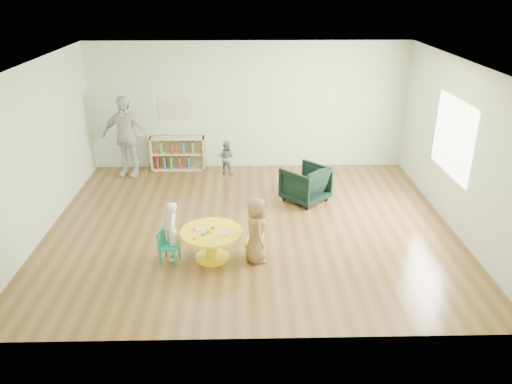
% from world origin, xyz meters
% --- Properties ---
extents(room, '(7.10, 7.00, 2.80)m').
position_xyz_m(room, '(0.01, 0.00, 1.89)').
color(room, brown).
rests_on(room, ground).
extents(activity_table, '(0.95, 0.95, 0.52)m').
position_xyz_m(activity_table, '(-0.62, -1.11, 0.33)').
color(activity_table, yellow).
rests_on(activity_table, ground).
extents(kid_chair_left, '(0.34, 0.34, 0.53)m').
position_xyz_m(kid_chair_left, '(-1.29, -1.17, 0.28)').
color(kid_chair_left, '#1A906F').
rests_on(kid_chair_left, ground).
extents(kid_chair_right, '(0.31, 0.31, 0.50)m').
position_xyz_m(kid_chair_right, '(0.08, -1.06, 0.27)').
color(kid_chair_right, yellow).
rests_on(kid_chair_right, ground).
extents(bookshelf, '(1.20, 0.30, 0.75)m').
position_xyz_m(bookshelf, '(-1.61, 2.86, 0.37)').
color(bookshelf, tan).
rests_on(bookshelf, ground).
extents(alphabet_poster, '(0.74, 0.01, 0.54)m').
position_xyz_m(alphabet_poster, '(-1.60, 2.98, 1.35)').
color(alphabet_poster, white).
rests_on(alphabet_poster, ground).
extents(armchair, '(1.07, 1.07, 0.70)m').
position_xyz_m(armchair, '(1.07, 1.03, 0.35)').
color(armchair, black).
rests_on(armchair, ground).
extents(child_left, '(0.27, 0.37, 0.94)m').
position_xyz_m(child_left, '(-1.22, -1.10, 0.47)').
color(child_left, silver).
rests_on(child_left, ground).
extents(child_right, '(0.40, 0.55, 1.04)m').
position_xyz_m(child_right, '(0.07, -1.17, 0.52)').
color(child_right, gold).
rests_on(child_right, ground).
extents(toddler, '(0.45, 0.40, 0.76)m').
position_xyz_m(toddler, '(-0.50, 2.52, 0.38)').
color(toddler, '#17203A').
rests_on(toddler, ground).
extents(adult_caretaker, '(1.10, 0.63, 1.77)m').
position_xyz_m(adult_caretaker, '(-2.64, 2.49, 0.89)').
color(adult_caretaker, silver).
rests_on(adult_caretaker, ground).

